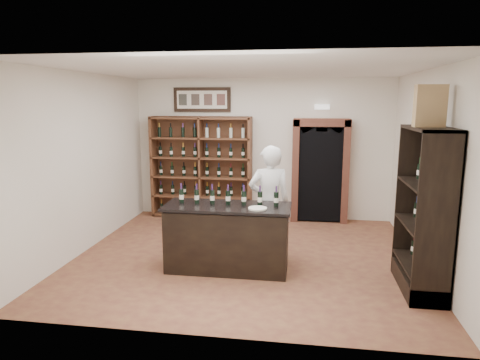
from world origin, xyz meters
name	(u,v)px	position (x,y,z in m)	size (l,w,h in m)	color
floor	(246,256)	(0.00, 0.00, 0.00)	(5.50, 5.50, 0.00)	brown
ceiling	(246,69)	(0.00, 0.00, 3.00)	(5.50, 5.50, 0.00)	white
wall_back	(262,149)	(0.00, 2.50, 1.50)	(5.50, 0.04, 3.00)	silver
wall_left	(85,163)	(-2.75, 0.00, 1.50)	(0.04, 5.00, 3.00)	silver
wall_right	(428,170)	(2.75, 0.00, 1.50)	(0.04, 5.00, 3.00)	silver
wine_shelf	(202,167)	(-1.30, 2.33, 1.10)	(2.20, 0.38, 2.20)	brown
framed_picture	(202,100)	(-1.30, 2.47, 2.55)	(1.25, 0.04, 0.52)	black
arched_doorway	(320,168)	(1.25, 2.33, 1.14)	(1.17, 0.35, 2.17)	black
emergency_light	(322,107)	(1.25, 2.42, 2.40)	(0.30, 0.10, 0.10)	white
tasting_counter	(227,238)	(-0.20, -0.60, 0.49)	(1.88, 0.78, 1.00)	black
counter_bottle_0	(181,196)	(-0.92, -0.53, 1.11)	(0.07, 0.07, 0.30)	black
counter_bottle_1	(197,196)	(-0.68, -0.53, 1.11)	(0.07, 0.07, 0.30)	black
counter_bottle_2	(212,197)	(-0.44, -0.53, 1.11)	(0.07, 0.07, 0.30)	black
counter_bottle_3	(228,197)	(-0.20, -0.53, 1.11)	(0.07, 0.07, 0.30)	black
counter_bottle_4	(244,198)	(0.04, -0.53, 1.11)	(0.07, 0.07, 0.30)	black
counter_bottle_5	(260,198)	(0.28, -0.53, 1.11)	(0.07, 0.07, 0.30)	black
counter_bottle_6	(276,199)	(0.52, -0.53, 1.11)	(0.07, 0.07, 0.30)	black
side_cabinet	(424,236)	(2.52, -0.90, 0.75)	(0.48, 1.20, 2.20)	black
shopkeeper	(269,202)	(0.38, 0.01, 0.92)	(0.67, 0.44, 1.84)	white
plate	(258,208)	(0.27, -0.76, 1.01)	(0.27, 0.27, 0.02)	white
wine_crate	(430,106)	(2.46, -0.93, 2.46)	(0.37, 0.15, 0.53)	#A87E58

